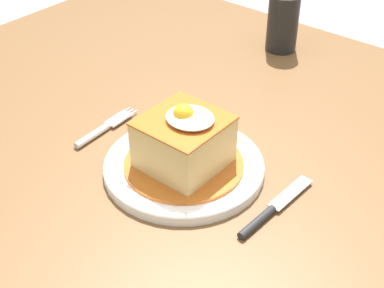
% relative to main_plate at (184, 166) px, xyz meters
% --- Properties ---
extents(dining_table, '(1.45, 0.96, 0.76)m').
position_rel_main_plate_xyz_m(dining_table, '(0.03, 0.12, -0.11)').
color(dining_table, brown).
rests_on(dining_table, ground_plane).
extents(main_plate, '(0.25, 0.25, 0.02)m').
position_rel_main_plate_xyz_m(main_plate, '(0.00, 0.00, 0.00)').
color(main_plate, white).
rests_on(main_plate, dining_table).
extents(sandwich_meal, '(0.19, 0.19, 0.11)m').
position_rel_main_plate_xyz_m(sandwich_meal, '(0.00, 0.00, 0.04)').
color(sandwich_meal, '#B75B1E').
rests_on(sandwich_meal, main_plate).
extents(fork, '(0.02, 0.14, 0.01)m').
position_rel_main_plate_xyz_m(fork, '(-0.18, -0.01, -0.00)').
color(fork, silver).
rests_on(fork, dining_table).
extents(knife, '(0.02, 0.17, 0.01)m').
position_rel_main_plate_xyz_m(knife, '(0.16, -0.01, -0.00)').
color(knife, '#262628').
rests_on(knife, dining_table).
extents(soda_can, '(0.07, 0.07, 0.12)m').
position_rel_main_plate_xyz_m(soda_can, '(-0.11, 0.46, 0.05)').
color(soda_can, black).
rests_on(soda_can, dining_table).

